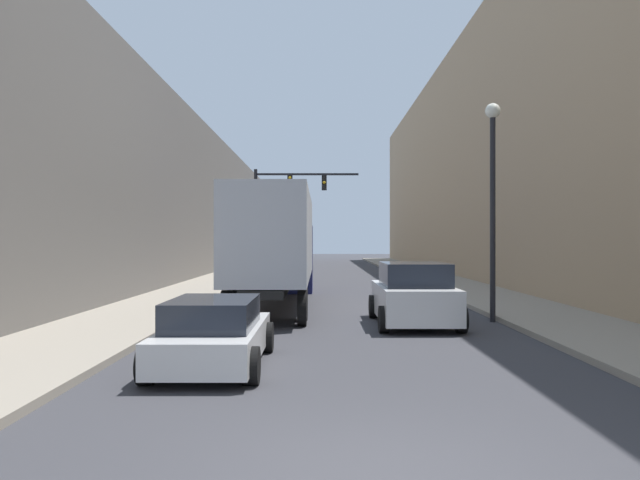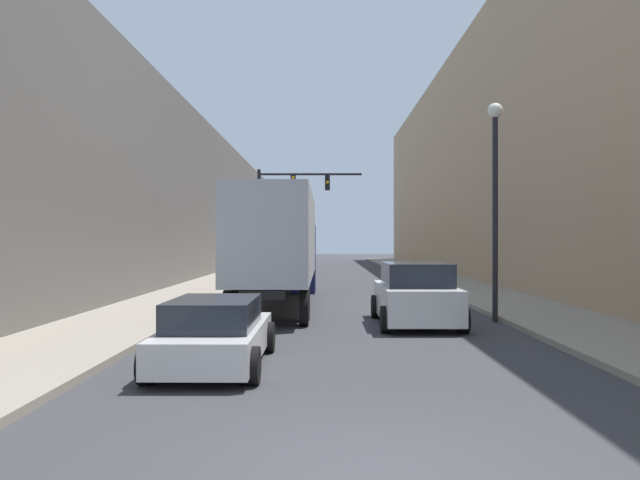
% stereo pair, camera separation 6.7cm
% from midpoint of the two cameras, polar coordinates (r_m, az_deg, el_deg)
% --- Properties ---
extents(ground_plane, '(200.00, 200.00, 0.00)m').
position_cam_midpoint_polar(ground_plane, '(6.79, 5.43, -20.69)').
color(ground_plane, '#38383D').
extents(sidewalk_right, '(3.36, 80.00, 0.15)m').
position_cam_midpoint_polar(sidewalk_right, '(37.04, 11.07, -3.59)').
color(sidewalk_right, gray).
rests_on(sidewalk_right, ground).
extents(sidewalk_left, '(3.36, 80.00, 0.15)m').
position_cam_midpoint_polar(sidewalk_left, '(36.85, -8.56, -3.61)').
color(sidewalk_left, gray).
rests_on(sidewalk_left, ground).
extents(building_right, '(6.00, 80.00, 14.94)m').
position_cam_midpoint_polar(building_right, '(38.44, 18.01, 7.59)').
color(building_right, tan).
rests_on(building_right, ground).
extents(building_left, '(6.00, 80.00, 9.95)m').
position_cam_midpoint_polar(building_left, '(37.87, -15.59, 3.91)').
color(building_left, '#66605B').
rests_on(building_left, ground).
extents(semi_truck, '(2.41, 14.16, 3.98)m').
position_cam_midpoint_polar(semi_truck, '(23.28, -3.51, -0.34)').
color(semi_truck, '#B2B7C1').
rests_on(semi_truck, ground).
extents(sedan_car, '(1.99, 4.32, 1.30)m').
position_cam_midpoint_polar(sedan_car, '(12.08, -9.40, -8.45)').
color(sedan_car, silver).
rests_on(sedan_car, ground).
extents(suv_car, '(2.24, 4.42, 1.76)m').
position_cam_midpoint_polar(suv_car, '(17.83, 8.83, -5.04)').
color(suv_car, silver).
rests_on(suv_car, ground).
extents(traffic_signal_gantry, '(6.28, 0.35, 6.64)m').
position_cam_midpoint_polar(traffic_signal_gantry, '(37.55, -3.37, 3.34)').
color(traffic_signal_gantry, black).
rests_on(traffic_signal_gantry, ground).
extents(street_lamp, '(0.44, 0.44, 6.39)m').
position_cam_midpoint_polar(street_lamp, '(18.94, 15.82, 5.27)').
color(street_lamp, black).
rests_on(street_lamp, ground).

